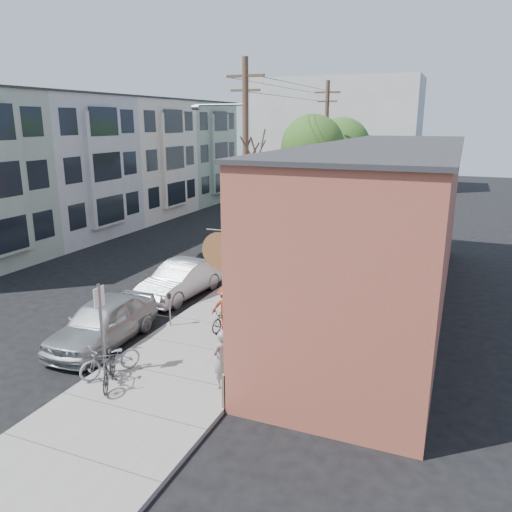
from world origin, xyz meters
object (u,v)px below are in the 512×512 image
at_px(patio_chair_b, 255,346).
at_px(car_3, 267,231).
at_px(patron_green, 276,315).
at_px(patron_grey, 221,359).
at_px(car_0, 103,322).
at_px(car_2, 234,250).
at_px(bus, 276,192).
at_px(tree_leafy_far, 341,147).
at_px(car_1, 181,280).
at_px(utility_pole_near, 245,167).
at_px(tree_leafy_mid, 313,147).
at_px(parked_bike_a, 109,370).
at_px(parking_meter_near, 169,304).
at_px(patio_chair_a, 243,348).
at_px(tree_bare, 250,225).
at_px(parked_bike_b, 110,359).
at_px(car_4, 299,215).
at_px(cyclist, 225,308).
at_px(parking_meter_far, 263,247).
at_px(sign_post, 101,320).

xyz_separation_m(patio_chair_b, car_3, (-5.66, 15.60, 0.05)).
bearing_deg(patron_green, patron_grey, -18.70).
height_order(patron_green, car_0, patron_green).
xyz_separation_m(patio_chair_b, car_0, (-5.36, -0.69, 0.22)).
xyz_separation_m(car_2, bus, (-4.10, 17.73, 0.61)).
distance_m(tree_leafy_far, car_1, 21.78).
relative_size(utility_pole_near, tree_leafy_mid, 1.29).
bearing_deg(parked_bike_a, patron_grey, -5.02).
height_order(car_0, bus, bus).
height_order(tree_leafy_mid, bus, tree_leafy_mid).
height_order(patron_grey, car_2, patron_grey).
bearing_deg(tree_leafy_far, parking_meter_near, -91.29).
bearing_deg(car_3, patio_chair_a, -69.97).
distance_m(utility_pole_near, patio_chair_b, 9.96).
distance_m(tree_bare, patio_chair_b, 8.55).
xyz_separation_m(parked_bike_b, car_0, (-1.80, 1.91, 0.17)).
relative_size(tree_leafy_mid, car_4, 1.81).
height_order(utility_pole_near, tree_leafy_far, utility_pole_near).
bearing_deg(cyclist, parked_bike_a, 65.44).
height_order(parking_meter_near, cyclist, cyclist).
distance_m(tree_leafy_far, bus, 7.64).
distance_m(patron_green, car_1, 6.07).
xyz_separation_m(utility_pole_near, patio_chair_a, (3.49, -8.19, -4.82)).
relative_size(tree_leafy_mid, patio_chair_b, 8.78).
height_order(parking_meter_far, car_1, car_1).
distance_m(parking_meter_near, car_4, 20.26).
distance_m(tree_leafy_mid, cyclist, 16.66).
xyz_separation_m(tree_leafy_far, car_0, (-2.00, -26.38, -4.67)).
bearing_deg(tree_bare, utility_pole_near, 143.40).
bearing_deg(patio_chair_a, tree_bare, 99.03).
bearing_deg(car_2, tree_leafy_mid, 79.92).
height_order(tree_leafy_far, bus, tree_leafy_far).
bearing_deg(patron_green, tree_leafy_far, 173.48).
bearing_deg(car_2, sign_post, -78.22).
distance_m(patron_green, parked_bike_b, 5.65).
bearing_deg(patron_green, car_4, -179.28).
relative_size(patron_green, car_4, 0.39).
xyz_separation_m(parking_meter_far, bus, (-5.55, 17.27, 0.41)).
height_order(patron_green, parked_bike_b, patron_green).
xyz_separation_m(patron_grey, parked_bike_a, (-2.97, -1.19, -0.36)).
bearing_deg(patron_grey, bus, -145.70).
bearing_deg(car_3, car_2, -85.57).
xyz_separation_m(tree_bare, parked_bike_a, (0.17, -10.69, -2.13)).
height_order(tree_bare, car_0, tree_bare).
bearing_deg(parking_meter_far, car_0, -97.36).
relative_size(sign_post, car_2, 0.51).
bearing_deg(car_1, tree_bare, 61.71).
xyz_separation_m(car_0, car_4, (0.00, 22.14, -0.11)).
relative_size(sign_post, parked_bike_b, 1.49).
xyz_separation_m(patio_chair_a, car_3, (-5.38, 15.93, 0.05)).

